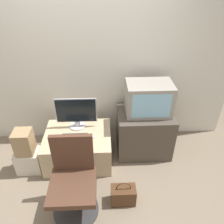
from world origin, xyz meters
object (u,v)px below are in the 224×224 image
object	(u,v)px
office_chair	(74,183)
handbag	(123,195)
crt_tv	(149,98)
keyboard	(75,136)
main_monitor	(76,113)
cardboard_box_lower	(29,161)
mouse	(93,137)

from	to	relation	value
office_chair	handbag	distance (m)	0.65
crt_tv	office_chair	xyz separation A→B (m)	(-0.99, -1.00, -0.49)
keyboard	office_chair	world-z (taller)	office_chair
main_monitor	office_chair	distance (m)	1.05
main_monitor	keyboard	world-z (taller)	main_monitor
cardboard_box_lower	handbag	bearing A→B (deg)	-24.27
office_chair	handbag	world-z (taller)	office_chair
main_monitor	handbag	size ratio (longest dim) A/B	1.70
handbag	office_chair	bearing A→B (deg)	-176.61
main_monitor	mouse	size ratio (longest dim) A/B	8.68
main_monitor	crt_tv	distance (m)	1.05
mouse	office_chair	size ratio (longest dim) A/B	0.07
crt_tv	cardboard_box_lower	distance (m)	1.90
crt_tv	keyboard	bearing A→B (deg)	-167.01
keyboard	handbag	world-z (taller)	keyboard
main_monitor	crt_tv	xyz separation A→B (m)	(1.03, -0.01, 0.22)
main_monitor	cardboard_box_lower	distance (m)	0.94
mouse	cardboard_box_lower	bearing A→B (deg)	-172.49
main_monitor	cardboard_box_lower	bearing A→B (deg)	-149.53
cardboard_box_lower	mouse	bearing A→B (deg)	7.51
main_monitor	handbag	bearing A→B (deg)	-57.88
handbag	mouse	bearing A→B (deg)	118.20
main_monitor	handbag	xyz separation A→B (m)	(0.61, -0.97, -0.57)
main_monitor	office_chair	bearing A→B (deg)	-87.82
mouse	main_monitor	bearing A→B (deg)	130.69
crt_tv	office_chair	world-z (taller)	crt_tv
keyboard	cardboard_box_lower	world-z (taller)	keyboard
main_monitor	handbag	world-z (taller)	main_monitor
main_monitor	crt_tv	bearing A→B (deg)	-0.30
handbag	crt_tv	bearing A→B (deg)	66.64
crt_tv	cardboard_box_lower	size ratio (longest dim) A/B	1.83
mouse	handbag	distance (m)	0.87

